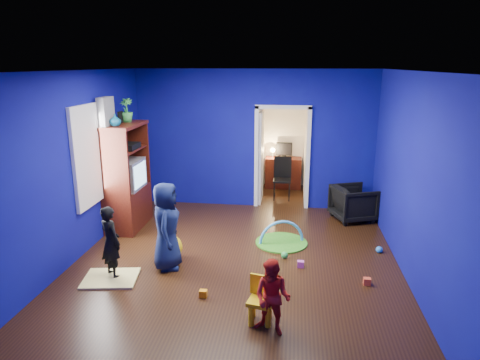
# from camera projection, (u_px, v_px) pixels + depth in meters

# --- Properties ---
(floor) EXTENTS (5.00, 5.50, 0.01)m
(floor) POSITION_uv_depth(u_px,v_px,m) (236.00, 261.00, 6.72)
(floor) COLOR black
(floor) RESTS_ON ground
(ceiling) EXTENTS (5.00, 5.50, 0.01)m
(ceiling) POSITION_uv_depth(u_px,v_px,m) (236.00, 71.00, 5.96)
(ceiling) COLOR white
(ceiling) RESTS_ON wall_back
(wall_back) EXTENTS (5.00, 0.02, 2.90)m
(wall_back) POSITION_uv_depth(u_px,v_px,m) (254.00, 140.00, 8.97)
(wall_back) COLOR #0B0A73
(wall_back) RESTS_ON floor
(wall_front) EXTENTS (5.00, 0.02, 2.90)m
(wall_front) POSITION_uv_depth(u_px,v_px,m) (193.00, 248.00, 3.71)
(wall_front) COLOR #0B0A73
(wall_front) RESTS_ON floor
(wall_left) EXTENTS (0.02, 5.50, 2.90)m
(wall_left) POSITION_uv_depth(u_px,v_px,m) (77.00, 166.00, 6.65)
(wall_left) COLOR #0B0A73
(wall_left) RESTS_ON floor
(wall_right) EXTENTS (0.02, 5.50, 2.90)m
(wall_right) POSITION_uv_depth(u_px,v_px,m) (411.00, 177.00, 6.03)
(wall_right) COLOR #0B0A73
(wall_right) RESTS_ON floor
(alcove) EXTENTS (1.00, 1.75, 2.50)m
(alcove) POSITION_uv_depth(u_px,v_px,m) (283.00, 142.00, 9.79)
(alcove) COLOR silver
(alcove) RESTS_ON floor
(armchair) EXTENTS (0.97, 0.95, 0.69)m
(armchair) POSITION_uv_depth(u_px,v_px,m) (353.00, 203.00, 8.41)
(armchair) COLOR black
(armchair) RESTS_ON floor
(child_black) EXTENTS (0.47, 0.44, 1.07)m
(child_black) POSITION_uv_depth(u_px,v_px,m) (111.00, 242.00, 6.10)
(child_black) COLOR black
(child_black) RESTS_ON floor
(child_navy) EXTENTS (0.52, 0.71, 1.33)m
(child_navy) POSITION_uv_depth(u_px,v_px,m) (166.00, 226.00, 6.34)
(child_navy) COLOR #0E1336
(child_navy) RESTS_ON floor
(toddler_red) EXTENTS (0.52, 0.46, 0.90)m
(toddler_red) POSITION_uv_depth(u_px,v_px,m) (272.00, 297.00, 4.81)
(toddler_red) COLOR red
(toddler_red) RESTS_ON floor
(vase) EXTENTS (0.25, 0.25, 0.20)m
(vase) POSITION_uv_depth(u_px,v_px,m) (115.00, 120.00, 7.32)
(vase) COLOR #0C5065
(vase) RESTS_ON tv_armoire
(potted_plant) EXTENTS (0.24, 0.24, 0.43)m
(potted_plant) POSITION_uv_depth(u_px,v_px,m) (126.00, 110.00, 7.79)
(potted_plant) COLOR #338E3D
(potted_plant) RESTS_ON tv_armoire
(tv_armoire) EXTENTS (0.58, 1.14, 1.96)m
(tv_armoire) POSITION_uv_depth(u_px,v_px,m) (126.00, 176.00, 7.90)
(tv_armoire) COLOR #3E1A0A
(tv_armoire) RESTS_ON floor
(crt_tv) EXTENTS (0.46, 0.70, 0.54)m
(crt_tv) POSITION_uv_depth(u_px,v_px,m) (128.00, 174.00, 7.88)
(crt_tv) COLOR silver
(crt_tv) RESTS_ON tv_armoire
(yellow_blanket) EXTENTS (0.84, 0.71, 0.03)m
(yellow_blanket) POSITION_uv_depth(u_px,v_px,m) (111.00, 278.00, 6.14)
(yellow_blanket) COLOR #F2E07A
(yellow_blanket) RESTS_ON floor
(hopper_ball) EXTENTS (0.41, 0.41, 0.41)m
(hopper_ball) POSITION_uv_depth(u_px,v_px,m) (169.00, 247.00, 6.71)
(hopper_ball) COLOR yellow
(hopper_ball) RESTS_ON floor
(kid_chair) EXTENTS (0.33, 0.33, 0.50)m
(kid_chair) POSITION_uv_depth(u_px,v_px,m) (260.00, 303.00, 5.08)
(kid_chair) COLOR yellow
(kid_chair) RESTS_ON floor
(play_mat) EXTENTS (0.89, 0.89, 0.02)m
(play_mat) POSITION_uv_depth(u_px,v_px,m) (281.00, 242.00, 7.38)
(play_mat) COLOR green
(play_mat) RESTS_ON floor
(toy_arch) EXTENTS (0.77, 0.30, 0.80)m
(toy_arch) POSITION_uv_depth(u_px,v_px,m) (281.00, 242.00, 7.38)
(toy_arch) COLOR #3F8CD8
(toy_arch) RESTS_ON floor
(window_left) EXTENTS (0.03, 0.95, 1.55)m
(window_left) POSITION_uv_depth(u_px,v_px,m) (88.00, 156.00, 6.95)
(window_left) COLOR white
(window_left) RESTS_ON wall_left
(curtain) EXTENTS (0.14, 0.42, 2.40)m
(curtain) POSITION_uv_depth(u_px,v_px,m) (110.00, 166.00, 7.54)
(curtain) COLOR slate
(curtain) RESTS_ON floor
(doorway) EXTENTS (1.16, 0.10, 2.10)m
(doorway) POSITION_uv_depth(u_px,v_px,m) (282.00, 159.00, 9.00)
(doorway) COLOR white
(doorway) RESTS_ON floor
(study_desk) EXTENTS (0.88, 0.44, 0.75)m
(study_desk) POSITION_uv_depth(u_px,v_px,m) (283.00, 173.00, 10.63)
(study_desk) COLOR #3D140A
(study_desk) RESTS_ON floor
(desk_monitor) EXTENTS (0.40, 0.05, 0.32)m
(desk_monitor) POSITION_uv_depth(u_px,v_px,m) (284.00, 149.00, 10.59)
(desk_monitor) COLOR black
(desk_monitor) RESTS_ON study_desk
(desk_lamp) EXTENTS (0.14, 0.14, 0.14)m
(desk_lamp) POSITION_uv_depth(u_px,v_px,m) (273.00, 150.00, 10.57)
(desk_lamp) COLOR #FFD88C
(desk_lamp) RESTS_ON study_desk
(folding_chair) EXTENTS (0.40, 0.40, 0.92)m
(folding_chair) POSITION_uv_depth(u_px,v_px,m) (282.00, 179.00, 9.68)
(folding_chair) COLOR black
(folding_chair) RESTS_ON floor
(book_shelf) EXTENTS (0.88, 0.24, 0.04)m
(book_shelf) POSITION_uv_depth(u_px,v_px,m) (285.00, 105.00, 10.30)
(book_shelf) COLOR white
(book_shelf) RESTS_ON study_desk
(toy_0) EXTENTS (0.10, 0.08, 0.10)m
(toy_0) POSITION_uv_depth(u_px,v_px,m) (367.00, 281.00, 5.98)
(toy_0) COLOR #ED4E27
(toy_0) RESTS_ON floor
(toy_1) EXTENTS (0.11, 0.11, 0.11)m
(toy_1) POSITION_uv_depth(u_px,v_px,m) (379.00, 249.00, 7.00)
(toy_1) COLOR #287FE3
(toy_1) RESTS_ON floor
(toy_2) EXTENTS (0.10, 0.08, 0.10)m
(toy_2) POSITION_uv_depth(u_px,v_px,m) (203.00, 294.00, 5.66)
(toy_2) COLOR orange
(toy_2) RESTS_ON floor
(toy_3) EXTENTS (0.11, 0.11, 0.11)m
(toy_3) POSITION_uv_depth(u_px,v_px,m) (284.00, 255.00, 6.80)
(toy_3) COLOR green
(toy_3) RESTS_ON floor
(toy_4) EXTENTS (0.10, 0.08, 0.10)m
(toy_4) POSITION_uv_depth(u_px,v_px,m) (301.00, 264.00, 6.50)
(toy_4) COLOR #CA4CAD
(toy_4) RESTS_ON floor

